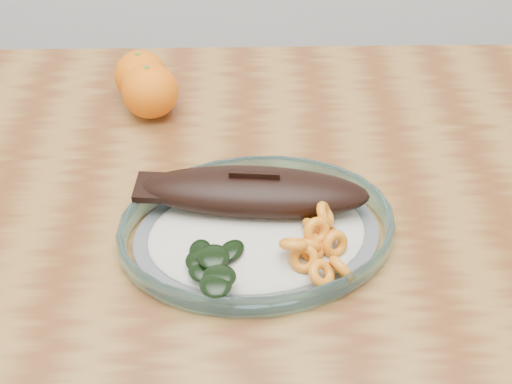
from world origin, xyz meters
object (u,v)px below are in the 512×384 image
(dining_table, at_px, (169,268))
(orange_right, at_px, (141,76))
(plated_meal, at_px, (257,226))
(orange_left, at_px, (150,91))

(dining_table, bearing_deg, orange_right, 100.91)
(plated_meal, height_order, orange_left, plated_meal)
(dining_table, xyz_separation_m, orange_right, (-0.05, 0.25, 0.14))
(orange_left, distance_m, orange_right, 0.05)
(plated_meal, xyz_separation_m, orange_left, (-0.15, 0.25, 0.02))
(dining_table, distance_m, orange_left, 0.26)
(orange_left, bearing_deg, orange_right, 112.90)
(orange_left, relative_size, orange_right, 1.05)
(dining_table, xyz_separation_m, orange_left, (-0.03, 0.21, 0.14))
(orange_left, bearing_deg, dining_table, -81.62)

